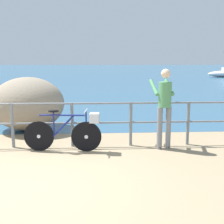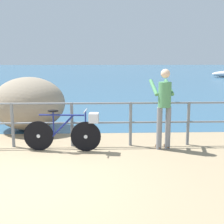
# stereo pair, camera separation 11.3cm
# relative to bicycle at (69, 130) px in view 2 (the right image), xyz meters

# --- Properties ---
(ground_plane) EXTENTS (120.00, 120.00, 0.10)m
(ground_plane) POSITION_rel_bicycle_xyz_m (-0.64, 18.27, -0.51)
(ground_plane) COLOR #937F60
(sea_surface) EXTENTS (120.00, 90.00, 0.01)m
(sea_surface) POSITION_rel_bicycle_xyz_m (-0.64, 46.53, -0.46)
(sea_surface) COLOR #2D5675
(sea_surface) RESTS_ON ground_plane
(promenade_railing) EXTENTS (9.49, 0.07, 1.02)m
(promenade_railing) POSITION_rel_bicycle_xyz_m (-0.64, 0.36, 0.17)
(promenade_railing) COLOR slate
(promenade_railing) RESTS_ON ground_plane
(bicycle) EXTENTS (1.70, 0.48, 0.92)m
(bicycle) POSITION_rel_bicycle_xyz_m (0.00, 0.00, 0.00)
(bicycle) COLOR black
(bicycle) RESTS_ON ground_plane
(person_at_railing) EXTENTS (0.50, 0.66, 1.78)m
(person_at_railing) POSITION_rel_bicycle_xyz_m (2.09, 0.09, 0.53)
(person_at_railing) COLOR slate
(person_at_railing) RESTS_ON ground_plane
(breakwater_boulder_main) EXTENTS (2.02, 1.94, 1.49)m
(breakwater_boulder_main) POSITION_rel_bicycle_xyz_m (-1.33, 2.08, 0.28)
(breakwater_boulder_main) COLOR gray
(breakwater_boulder_main) RESTS_ON ground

